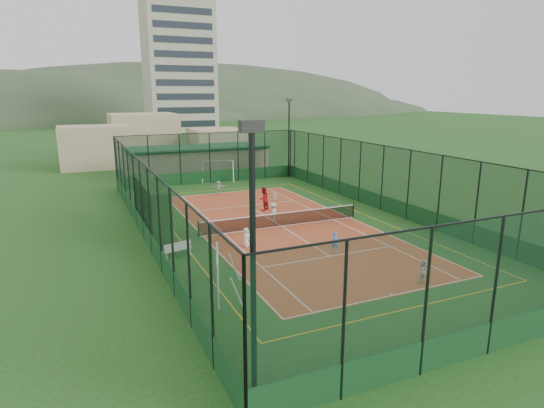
{
  "coord_description": "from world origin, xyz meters",
  "views": [
    {
      "loc": [
        -12.63,
        -26.93,
        8.89
      ],
      "look_at": [
        0.02,
        1.66,
        1.2
      ],
      "focal_mm": 30.0,
      "sensor_mm": 36.0,
      "label": 1
    }
  ],
  "objects_px": {
    "child_far_left": "(273,212)",
    "child_far_right": "(275,199)",
    "white_bench": "(177,249)",
    "futsal_goal_near": "(218,274)",
    "floodlight_sw": "(253,280)",
    "child_near_mid": "(335,242)",
    "futsal_goal_far": "(218,171)",
    "child_near_right": "(424,272)",
    "coach": "(264,199)",
    "floodlight_ne": "(289,139)",
    "apartment_tower": "(179,65)",
    "child_far_back": "(218,187)",
    "clubhouse": "(197,161)",
    "child_near_left": "(246,237)"
  },
  "relations": [
    {
      "from": "child_far_left",
      "to": "child_far_right",
      "type": "bearing_deg",
      "value": -159.53
    },
    {
      "from": "white_bench",
      "to": "futsal_goal_near",
      "type": "distance_m",
      "value": 5.67
    },
    {
      "from": "floodlight_sw",
      "to": "child_near_mid",
      "type": "bearing_deg",
      "value": 49.27
    },
    {
      "from": "futsal_goal_far",
      "to": "child_near_right",
      "type": "xyz_separation_m",
      "value": [
        1.23,
        -28.87,
        -0.44
      ]
    },
    {
      "from": "white_bench",
      "to": "floodlight_sw",
      "type": "bearing_deg",
      "value": -108.19
    },
    {
      "from": "child_near_mid",
      "to": "coach",
      "type": "bearing_deg",
      "value": 104.92
    },
    {
      "from": "floodlight_ne",
      "to": "apartment_tower",
      "type": "bearing_deg",
      "value": 87.02
    },
    {
      "from": "coach",
      "to": "child_far_right",
      "type": "bearing_deg",
      "value": 179.53
    },
    {
      "from": "floodlight_ne",
      "to": "child_near_right",
      "type": "bearing_deg",
      "value": -102.95
    },
    {
      "from": "futsal_goal_near",
      "to": "child_near_right",
      "type": "bearing_deg",
      "value": -89.8
    },
    {
      "from": "child_far_left",
      "to": "child_far_right",
      "type": "relative_size",
      "value": 1.17
    },
    {
      "from": "floodlight_ne",
      "to": "child_far_back",
      "type": "xyz_separation_m",
      "value": [
        -9.5,
        -5.19,
        -3.5
      ]
    },
    {
      "from": "apartment_tower",
      "to": "coach",
      "type": "height_order",
      "value": "apartment_tower"
    },
    {
      "from": "apartment_tower",
      "to": "child_near_mid",
      "type": "bearing_deg",
      "value": -97.38
    },
    {
      "from": "clubhouse",
      "to": "child_far_back",
      "type": "relative_size",
      "value": 12.37
    },
    {
      "from": "apartment_tower",
      "to": "white_bench",
      "type": "relative_size",
      "value": 18.43
    },
    {
      "from": "clubhouse",
      "to": "floodlight_ne",
      "type": "bearing_deg",
      "value": -32.12
    },
    {
      "from": "floodlight_ne",
      "to": "white_bench",
      "type": "xyz_separation_m",
      "value": [
        -16.4,
        -19.58,
        -3.67
      ]
    },
    {
      "from": "floodlight_sw",
      "to": "clubhouse",
      "type": "xyz_separation_m",
      "value": [
        8.6,
        38.6,
        -2.55
      ]
    },
    {
      "from": "child_far_right",
      "to": "child_far_back",
      "type": "distance_m",
      "value": 6.67
    },
    {
      "from": "floodlight_ne",
      "to": "white_bench",
      "type": "bearing_deg",
      "value": -129.95
    },
    {
      "from": "floodlight_sw",
      "to": "coach",
      "type": "distance_m",
      "value": 23.24
    },
    {
      "from": "futsal_goal_far",
      "to": "child_near_mid",
      "type": "distance_m",
      "value": 23.37
    },
    {
      "from": "coach",
      "to": "child_far_back",
      "type": "bearing_deg",
      "value": -111.16
    },
    {
      "from": "floodlight_sw",
      "to": "futsal_goal_far",
      "type": "height_order",
      "value": "floodlight_sw"
    },
    {
      "from": "apartment_tower",
      "to": "child_near_left",
      "type": "distance_m",
      "value": 87.61
    },
    {
      "from": "apartment_tower",
      "to": "coach",
      "type": "xyz_separation_m",
      "value": [
        -11.42,
        -77.49,
        -14.08
      ]
    },
    {
      "from": "white_bench",
      "to": "child_far_right",
      "type": "xyz_separation_m",
      "value": [
        9.69,
        8.34,
        0.14
      ]
    },
    {
      "from": "child_near_mid",
      "to": "child_near_left",
      "type": "bearing_deg",
      "value": 160.62
    },
    {
      "from": "clubhouse",
      "to": "white_bench",
      "type": "relative_size",
      "value": 9.34
    },
    {
      "from": "white_bench",
      "to": "child_far_right",
      "type": "distance_m",
      "value": 12.79
    },
    {
      "from": "futsal_goal_near",
      "to": "child_far_left",
      "type": "xyz_separation_m",
      "value": [
        7.09,
        9.79,
        -0.29
      ]
    },
    {
      "from": "floodlight_sw",
      "to": "apartment_tower",
      "type": "bearing_deg",
      "value": 78.2
    },
    {
      "from": "floodlight_ne",
      "to": "floodlight_sw",
      "type": "bearing_deg",
      "value": -117.39
    },
    {
      "from": "white_bench",
      "to": "coach",
      "type": "relative_size",
      "value": 0.89
    },
    {
      "from": "floodlight_ne",
      "to": "child_near_mid",
      "type": "distance_m",
      "value": 24.13
    },
    {
      "from": "white_bench",
      "to": "futsal_goal_far",
      "type": "height_order",
      "value": "futsal_goal_far"
    },
    {
      "from": "child_far_left",
      "to": "clubhouse",
      "type": "bearing_deg",
      "value": -134.31
    },
    {
      "from": "floodlight_sw",
      "to": "child_near_mid",
      "type": "xyz_separation_m",
      "value": [
        9.21,
        10.7,
        -3.52
      ]
    },
    {
      "from": "child_near_right",
      "to": "coach",
      "type": "distance_m",
      "value": 16.0
    },
    {
      "from": "clubhouse",
      "to": "child_near_right",
      "type": "height_order",
      "value": "clubhouse"
    },
    {
      "from": "child_near_mid",
      "to": "child_far_back",
      "type": "bearing_deg",
      "value": 109.73
    },
    {
      "from": "white_bench",
      "to": "child_far_back",
      "type": "height_order",
      "value": "child_far_back"
    },
    {
      "from": "futsal_goal_far",
      "to": "coach",
      "type": "xyz_separation_m",
      "value": [
        -0.35,
        -12.95,
        -0.12
      ]
    },
    {
      "from": "futsal_goal_far",
      "to": "child_far_left",
      "type": "bearing_deg",
      "value": -76.85
    },
    {
      "from": "futsal_goal_near",
      "to": "child_far_right",
      "type": "xyz_separation_m",
      "value": [
        9.07,
        13.95,
        -0.39
      ]
    },
    {
      "from": "child_far_right",
      "to": "floodlight_ne",
      "type": "bearing_deg",
      "value": -106.43
    },
    {
      "from": "white_bench",
      "to": "coach",
      "type": "xyz_separation_m",
      "value": [
        8.38,
        7.49,
        0.46
      ]
    },
    {
      "from": "floodlight_ne",
      "to": "child_near_mid",
      "type": "height_order",
      "value": "floodlight_ne"
    },
    {
      "from": "child_near_mid",
      "to": "coach",
      "type": "distance_m",
      "value": 10.41
    }
  ]
}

